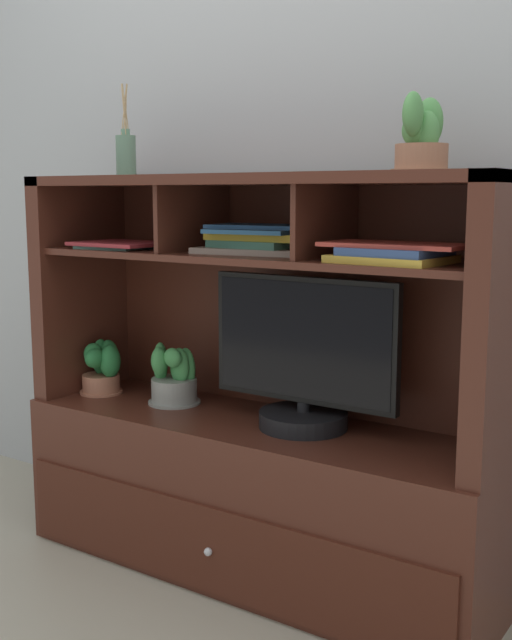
{
  "coord_description": "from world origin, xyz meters",
  "views": [
    {
      "loc": [
        1.29,
        -1.9,
        1.15
      ],
      "look_at": [
        0.0,
        0.0,
        0.78
      ],
      "focal_mm": 44.03,
      "sensor_mm": 36.0,
      "label": 1
    }
  ],
  "objects_px": {
    "tv_monitor": "(304,365)",
    "magazine_stack_left": "(120,245)",
    "magazine_stack_centre": "(394,253)",
    "diffuser_bottle": "(126,155)",
    "potted_succulent": "(422,140)",
    "media_console": "(257,449)",
    "potted_orchid": "(175,379)",
    "potted_fern": "(103,367)",
    "magazine_stack_right": "(262,240)"
  },
  "relations": [
    {
      "from": "magazine_stack_left",
      "to": "magazine_stack_right",
      "type": "relative_size",
      "value": 0.78
    },
    {
      "from": "media_console",
      "to": "tv_monitor",
      "type": "distance_m",
      "value": 0.32
    },
    {
      "from": "tv_monitor",
      "to": "diffuser_bottle",
      "type": "distance_m",
      "value": 0.89
    },
    {
      "from": "magazine_stack_centre",
      "to": "potted_succulent",
      "type": "distance_m",
      "value": 0.3
    },
    {
      "from": "tv_monitor",
      "to": "potted_fern",
      "type": "distance_m",
      "value": 0.79
    },
    {
      "from": "tv_monitor",
      "to": "magazine_stack_left",
      "type": "distance_m",
      "value": 0.73
    },
    {
      "from": "diffuser_bottle",
      "to": "potted_succulent",
      "type": "distance_m",
      "value": 0.98
    },
    {
      "from": "magazine_stack_left",
      "to": "potted_orchid",
      "type": "bearing_deg",
      "value": 26.16
    },
    {
      "from": "potted_fern",
      "to": "potted_succulent",
      "type": "xyz_separation_m",
      "value": [
        1.11,
        0.04,
        0.72
      ]
    },
    {
      "from": "media_console",
      "to": "magazine_stack_left",
      "type": "xyz_separation_m",
      "value": [
        -0.49,
        -0.07,
        0.61
      ]
    },
    {
      "from": "potted_orchid",
      "to": "potted_fern",
      "type": "height_order",
      "value": "potted_orchid"
    },
    {
      "from": "potted_fern",
      "to": "magazine_stack_right",
      "type": "bearing_deg",
      "value": 4.65
    },
    {
      "from": "tv_monitor",
      "to": "magazine_stack_left",
      "type": "bearing_deg",
      "value": -173.53
    },
    {
      "from": "media_console",
      "to": "magazine_stack_left",
      "type": "distance_m",
      "value": 0.78
    },
    {
      "from": "tv_monitor",
      "to": "potted_fern",
      "type": "xyz_separation_m",
      "value": [
        -0.78,
        -0.03,
        -0.1
      ]
    },
    {
      "from": "potted_fern",
      "to": "potted_succulent",
      "type": "relative_size",
      "value": 0.93
    },
    {
      "from": "potted_orchid",
      "to": "magazine_stack_left",
      "type": "height_order",
      "value": "magazine_stack_left"
    },
    {
      "from": "potted_orchid",
      "to": "magazine_stack_left",
      "type": "xyz_separation_m",
      "value": [
        -0.15,
        -0.08,
        0.44
      ]
    },
    {
      "from": "media_console",
      "to": "magazine_stack_right",
      "type": "xyz_separation_m",
      "value": [
        -0.0,
        0.03,
        0.64
      ]
    },
    {
      "from": "potted_fern",
      "to": "diffuser_bottle",
      "type": "height_order",
      "value": "diffuser_bottle"
    },
    {
      "from": "magazine_stack_right",
      "to": "diffuser_bottle",
      "type": "height_order",
      "value": "diffuser_bottle"
    },
    {
      "from": "media_console",
      "to": "potted_fern",
      "type": "bearing_deg",
      "value": -177.82
    },
    {
      "from": "magazine_stack_left",
      "to": "diffuser_bottle",
      "type": "xyz_separation_m",
      "value": [
        -0.01,
        0.04,
        0.28
      ]
    },
    {
      "from": "media_console",
      "to": "tv_monitor",
      "type": "xyz_separation_m",
      "value": [
        0.16,
        0.01,
        0.28
      ]
    },
    {
      "from": "potted_orchid",
      "to": "potted_succulent",
      "type": "distance_m",
      "value": 1.1
    },
    {
      "from": "magazine_stack_centre",
      "to": "potted_succulent",
      "type": "xyz_separation_m",
      "value": [
        0.03,
        0.08,
        0.28
      ]
    },
    {
      "from": "magazine_stack_left",
      "to": "magazine_stack_right",
      "type": "distance_m",
      "value": 0.49
    },
    {
      "from": "tv_monitor",
      "to": "magazine_stack_right",
      "type": "xyz_separation_m",
      "value": [
        -0.16,
        0.02,
        0.36
      ]
    },
    {
      "from": "diffuser_bottle",
      "to": "potted_orchid",
      "type": "bearing_deg",
      "value": 11.36
    },
    {
      "from": "magazine_stack_centre",
      "to": "diffuser_bottle",
      "type": "bearing_deg",
      "value": 177.57
    },
    {
      "from": "magazine_stack_left",
      "to": "potted_fern",
      "type": "bearing_deg",
      "value": 162.9
    },
    {
      "from": "media_console",
      "to": "potted_fern",
      "type": "height_order",
      "value": "media_console"
    },
    {
      "from": "magazine_stack_centre",
      "to": "magazine_stack_left",
      "type": "bearing_deg",
      "value": -179.8
    },
    {
      "from": "media_console",
      "to": "potted_fern",
      "type": "distance_m",
      "value": 0.65
    },
    {
      "from": "potted_orchid",
      "to": "potted_fern",
      "type": "relative_size",
      "value": 1.09
    },
    {
      "from": "media_console",
      "to": "potted_orchid",
      "type": "distance_m",
      "value": 0.37
    },
    {
      "from": "media_console",
      "to": "tv_monitor",
      "type": "relative_size",
      "value": 2.56
    },
    {
      "from": "tv_monitor",
      "to": "diffuser_bottle",
      "type": "relative_size",
      "value": 2.05
    },
    {
      "from": "tv_monitor",
      "to": "potted_succulent",
      "type": "relative_size",
      "value": 3.0
    },
    {
      "from": "diffuser_bottle",
      "to": "potted_succulent",
      "type": "relative_size",
      "value": 1.46
    },
    {
      "from": "magazine_stack_left",
      "to": "magazine_stack_centre",
      "type": "height_order",
      "value": "magazine_stack_centre"
    },
    {
      "from": "potted_orchid",
      "to": "diffuser_bottle",
      "type": "bearing_deg",
      "value": -168.64
    },
    {
      "from": "magazine_stack_left",
      "to": "magazine_stack_centre",
      "type": "relative_size",
      "value": 0.8
    },
    {
      "from": "magazine_stack_right",
      "to": "potted_fern",
      "type": "bearing_deg",
      "value": -175.35
    },
    {
      "from": "potted_fern",
      "to": "magazine_stack_left",
      "type": "bearing_deg",
      "value": -17.1
    },
    {
      "from": "tv_monitor",
      "to": "potted_orchid",
      "type": "distance_m",
      "value": 0.5
    },
    {
      "from": "diffuser_bottle",
      "to": "potted_succulent",
      "type": "xyz_separation_m",
      "value": [
        0.98,
        0.04,
        0.01
      ]
    },
    {
      "from": "magazine_stack_left",
      "to": "diffuser_bottle",
      "type": "bearing_deg",
      "value": 97.06
    },
    {
      "from": "magazine_stack_right",
      "to": "potted_succulent",
      "type": "relative_size",
      "value": 1.9
    },
    {
      "from": "potted_fern",
      "to": "media_console",
      "type": "bearing_deg",
      "value": 2.18
    }
  ]
}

